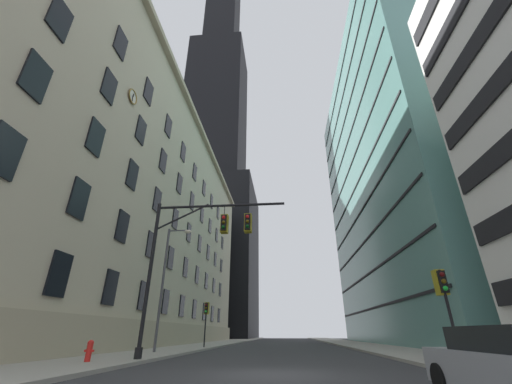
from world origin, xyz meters
The scene contains 10 objects.
ground_plane centered at (0.00, 0.00, -0.05)m, with size 102.00×160.00×0.10m, color #303033.
sidewalk_left centered at (-8.50, 0.00, 0.07)m, with size 5.00×160.00×0.15m, color gray.
station_building centered at (-19.34, 23.14, 14.29)m, with size 17.34×58.28×28.62m.
dark_skyscraper centered at (-21.19, 71.54, 58.04)m, with size 27.00×27.00×193.39m.
glass_office_midrise centered at (20.48, 28.60, 21.63)m, with size 19.07×40.01×43.27m.
traffic_signal_mast centered at (-3.83, 4.01, 5.81)m, with size 7.41×0.63×7.96m.
traffic_light_near_right centered at (7.14, 2.18, 3.03)m, with size 0.40×0.63×3.60m.
traffic_light_far_left centered at (-6.83, 17.72, 3.14)m, with size 0.40×0.63×3.73m.
street_lamppost centered at (-7.94, 9.83, 5.03)m, with size 1.86×0.32×8.37m.
fire_hydrant centered at (-8.07, 2.33, 0.61)m, with size 0.42×0.26×0.85m.
Camera 1 is at (0.55, -11.83, 1.27)m, focal length 21.36 mm.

